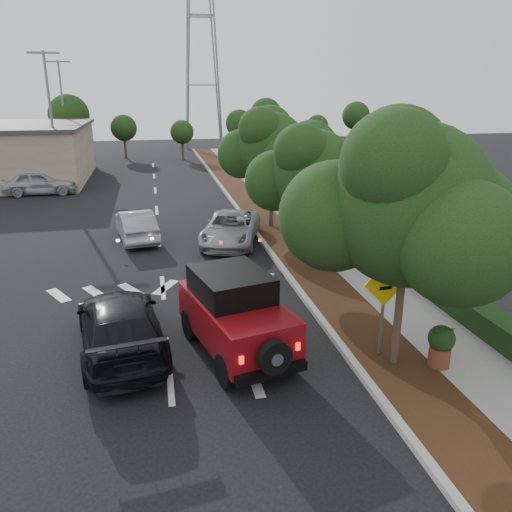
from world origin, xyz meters
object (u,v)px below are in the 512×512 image
object	(u,v)px
black_suv_oncoming	(120,325)
speed_hump_sign	(384,295)
silver_suv_ahead	(231,228)
red_jeep	(233,312)

from	to	relation	value
black_suv_oncoming	speed_hump_sign	xyz separation A→B (m)	(6.60, -1.79, 1.03)
speed_hump_sign	silver_suv_ahead	bearing A→B (deg)	96.64
red_jeep	speed_hump_sign	distance (m)	3.91
red_jeep	black_suv_oncoming	world-z (taller)	red_jeep
red_jeep	speed_hump_sign	xyz separation A→B (m)	(3.65, -1.21, 0.66)
red_jeep	silver_suv_ahead	bearing A→B (deg)	67.71
red_jeep	silver_suv_ahead	distance (m)	9.80
red_jeep	speed_hump_sign	world-z (taller)	speed_hump_sign
red_jeep	black_suv_oncoming	bearing A→B (deg)	155.19
silver_suv_ahead	black_suv_oncoming	xyz separation A→B (m)	(-4.40, -9.10, 0.06)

